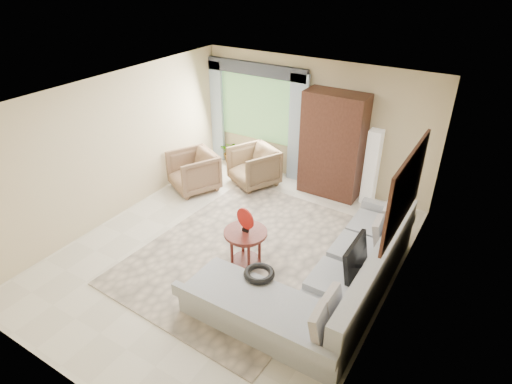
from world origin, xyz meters
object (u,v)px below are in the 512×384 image
Objects in this scene: armchair_left at (193,171)px; potted_plant at (232,152)px; armoire at (333,145)px; coffee_table at (246,248)px; sectional_sofa at (329,283)px; armchair_right at (254,166)px; floor_lamp at (371,167)px; tv_screen at (356,257)px.

armchair_left is 1.63× the size of potted_plant.
coffee_table is at bearing -93.06° from armoire.
potted_plant is (-0.04, 1.45, -0.13)m from armchair_left.
sectional_sofa is 3.89× the size of armchair_right.
armchair_left is 3.56m from floor_lamp.
potted_plant is at bearing 127.75° from coffee_table.
tv_screen reaches higher than sectional_sofa.
tv_screen reaches higher than armchair_right.
floor_lamp reaches higher than coffee_table.
tv_screen reaches higher than potted_plant.
floor_lamp reaches higher than armchair_left.
tv_screen is 4.91m from potted_plant.
potted_plant is 3.33m from floor_lamp.
armchair_left is (-2.30, 1.57, 0.05)m from coffee_table.
armoire reaches higher than tv_screen.
floor_lamp is at bearing 98.33° from sectional_sofa.
armchair_left reaches higher than coffee_table.
armchair_right is (-3.01, 2.20, -0.31)m from tv_screen.
tv_screen reaches higher than armchair_left.
potted_plant is at bearing 177.35° from armoire.
armchair_right is at bearing 138.79° from sectional_sofa.
armoire reaches higher than sectional_sofa.
floor_lamp is at bearing 4.29° from armoire.
coffee_table is 0.44× the size of floor_lamp.
tv_screen reaches higher than coffee_table.
coffee_table is (-1.66, -0.21, -0.37)m from tv_screen.
coffee_table is 3.82m from potted_plant.
potted_plant is 0.26× the size of armoire.
armchair_left is at bearing 161.00° from tv_screen.
floor_lamp is (2.31, 0.55, 0.34)m from armchair_right.
armoire is (-1.50, 2.70, 0.33)m from tv_screen.
armchair_left is at bearing -156.77° from floor_lamp.
armchair_left is 0.42× the size of armoire.
armoire reaches higher than potted_plant.
potted_plant is at bearing 118.45° from armchair_left.
armoire is at bearing 113.06° from sectional_sofa.
armoire reaches higher than armchair_right.
armoire is at bearing 86.94° from coffee_table.
floor_lamp is (-0.43, 2.96, 0.47)m from sectional_sofa.
coffee_table is 2.77m from armchair_right.
potted_plant is 2.62m from armoire.
coffee_table reaches higher than potted_plant.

